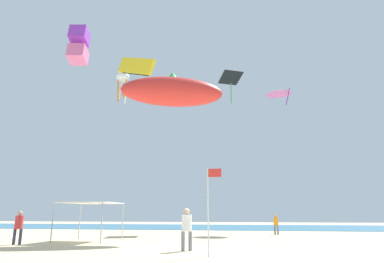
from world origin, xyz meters
name	(u,v)px	position (x,y,z in m)	size (l,w,h in m)	color
ground	(192,251)	(0.00, 0.00, -0.05)	(110.00, 110.00, 0.10)	beige
ocean_strip	(229,227)	(0.00, 28.74, 0.01)	(110.00, 19.03, 0.03)	teal
canopy_tent	(91,204)	(-7.17, 3.76, 2.26)	(3.15, 3.35, 2.37)	#B2B2B7
person_near_tent	(276,223)	(4.84, 12.93, 0.95)	(0.38, 0.38, 1.62)	slate
person_leftmost	(19,225)	(-10.06, 1.01, 1.08)	(0.48, 0.44, 1.84)	#33384C
person_central	(187,226)	(-0.18, -0.57, 1.12)	(0.49, 0.45, 1.91)	slate
banner_flag	(210,202)	(1.15, -2.52, 2.13)	(0.61, 0.06, 3.51)	silver
kite_diamond_black	(231,79)	(1.14, 19.98, 16.89)	(3.08, 3.03, 3.57)	black
kite_delta_pink	(279,92)	(6.32, 18.75, 14.51)	(3.89, 3.89, 2.22)	pink
kite_parafoil_yellow	(136,66)	(-9.04, 16.09, 17.49)	(5.37, 3.36, 3.65)	yellow
kite_inflatable_red	(172,91)	(-2.71, 6.89, 10.74)	(8.15, 4.68, 2.88)	red
kite_octopus_white	(123,79)	(-12.76, 21.57, 18.57)	(2.09, 2.09, 4.07)	white
kite_box_purple	(79,45)	(-12.53, 9.85, 17.08)	(1.85, 2.06, 3.61)	purple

